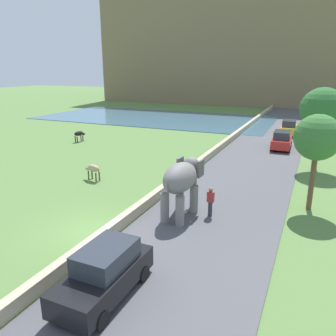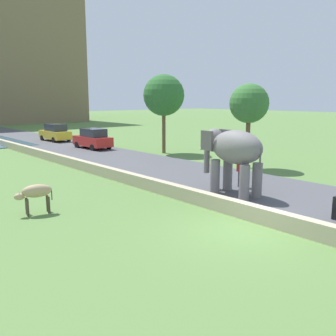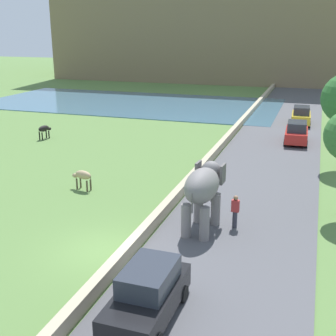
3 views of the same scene
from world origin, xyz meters
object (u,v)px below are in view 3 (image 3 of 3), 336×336
Objects in this scene: cow_black at (44,129)px; person_beside_elephant at (235,211)px; car_red at (297,133)px; car_black at (148,294)px; car_yellow at (301,116)px; cow_tan at (83,176)px; elephant at (203,188)px.

person_beside_elephant is at bearing -34.21° from cow_black.
person_beside_elephant is 0.40× the size of car_red.
car_black is 0.99× the size of car_yellow.
car_black is (-1.39, -7.61, 0.03)m from person_beside_elephant.
cow_tan is (-10.99, -22.72, -0.06)m from car_yellow.
car_yellow reaches higher than cow_black.
car_red is (3.14, 18.11, -1.14)m from elephant.
car_red is at bearing 80.17° from elephant.
cow_tan is at bearing 165.09° from person_beside_elephant.
person_beside_elephant reaches higher than cow_tan.
car_red reaches higher than cow_black.
car_yellow is (1.76, 25.18, 0.03)m from person_beside_elephant.
car_yellow is (3.14, 25.78, -1.14)m from elephant.
car_yellow is 25.24m from cow_tan.
person_beside_elephant is 0.40× the size of car_yellow.
elephant is 2.46× the size of cow_tan.
person_beside_elephant is 17.60m from car_red.
cow_tan is at bearing 127.91° from car_black.
car_black reaches higher than cow_black.
elephant is 21.41m from cow_black.
elephant is 0.86× the size of car_red.
cow_tan is 13.50m from cow_black.
car_red is 7.67m from car_yellow.
car_black is 0.99× the size of car_red.
car_black is (-0.01, -7.01, -1.14)m from elephant.
car_yellow is at bearing 86.01° from person_beside_elephant.
car_black reaches higher than cow_tan.
cow_black is at bearing -147.62° from car_yellow.
cow_black is at bearing -165.86° from car_red.
person_beside_elephant is at bearing -14.91° from cow_tan.
person_beside_elephant is 0.41× the size of car_black.
car_black is at bearing -97.15° from car_red.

